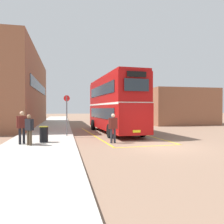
{
  "coord_description": "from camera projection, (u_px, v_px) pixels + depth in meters",
  "views": [
    {
      "loc": [
        -5.14,
        -11.51,
        2.09
      ],
      "look_at": [
        -0.77,
        9.14,
        1.76
      ],
      "focal_mm": 36.37,
      "sensor_mm": 36.0,
      "label": 1
    }
  ],
  "objects": [
    {
      "name": "depot_building_right",
      "position": [
        161.0,
        107.0,
        35.33
      ],
      "size": [
        8.51,
        17.04,
        4.64
      ],
      "color": "brown",
      "rests_on": "ground"
    },
    {
      "name": "double_decker_bus",
      "position": [
        114.0,
        104.0,
        19.44
      ],
      "size": [
        3.21,
        10.49,
        4.75
      ],
      "color": "black",
      "rests_on": "ground"
    },
    {
      "name": "bus_stop_sign",
      "position": [
        67.0,
        112.0,
        16.27
      ],
      "size": [
        0.44,
        0.13,
        2.91
      ],
      "color": "#4C4C51",
      "rests_on": "sidewalk_left"
    },
    {
      "name": "single_deck_bus",
      "position": [
        114.0,
        111.0,
        39.92
      ],
      "size": [
        3.35,
        8.65,
        3.02
      ],
      "color": "black",
      "rests_on": "ground"
    },
    {
      "name": "pedestrian_boarding",
      "position": [
        113.0,
        126.0,
        13.68
      ],
      "size": [
        0.57,
        0.38,
        1.78
      ],
      "color": "#2D2D38",
      "rests_on": "ground"
    },
    {
      "name": "sidewalk_left",
      "position": [
        53.0,
        125.0,
        27.45
      ],
      "size": [
        4.0,
        57.6,
        0.14
      ],
      "primitive_type": "cube",
      "color": "#B2ADA3",
      "rests_on": "ground"
    },
    {
      "name": "bay_marking_yellow",
      "position": [
        120.0,
        135.0,
        17.63
      ],
      "size": [
        4.88,
        12.61,
        0.01
      ],
      "color": "gold",
      "rests_on": "ground"
    },
    {
      "name": "brick_building_left",
      "position": [
        17.0,
        91.0,
        27.3
      ],
      "size": [
        5.3,
        21.04,
        8.49
      ],
      "color": "brown",
      "rests_on": "ground"
    },
    {
      "name": "ground_plane",
      "position": [
        109.0,
        126.0,
        26.44
      ],
      "size": [
        135.6,
        135.6,
        0.0
      ],
      "primitive_type": "plane",
      "color": "#846651"
    },
    {
      "name": "litter_bin",
      "position": [
        44.0,
        134.0,
        13.04
      ],
      "size": [
        0.51,
        0.51,
        0.93
      ],
      "color": "black",
      "rests_on": "sidewalk_left"
    },
    {
      "name": "pedestrian_waiting_near",
      "position": [
        22.0,
        125.0,
        12.39
      ],
      "size": [
        0.54,
        0.49,
        1.8
      ],
      "color": "black",
      "rests_on": "sidewalk_left"
    },
    {
      "name": "pedestrian_waiting_far",
      "position": [
        29.0,
        128.0,
        11.97
      ],
      "size": [
        0.48,
        0.48,
        1.64
      ],
      "color": "#473828",
      "rests_on": "sidewalk_left"
    }
  ]
}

